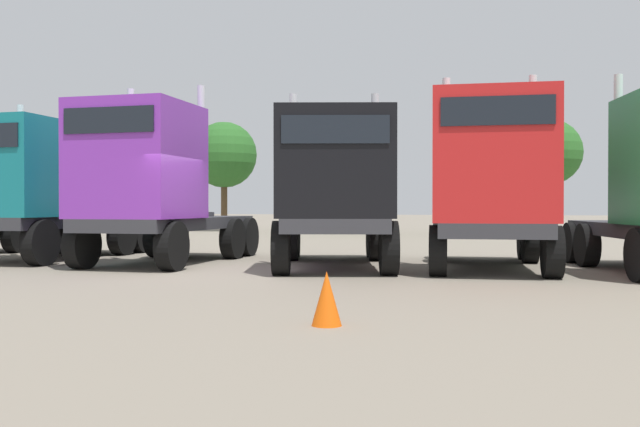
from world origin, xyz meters
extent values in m
plane|color=gray|center=(0.00, 0.00, 0.00)|extent=(200.00, 200.00, 0.00)
cylinder|color=black|center=(-8.42, 3.76, 0.55)|extent=(0.54, 1.14, 1.10)
cylinder|color=black|center=(-8.61, 4.84, 0.55)|extent=(0.54, 1.14, 1.10)
cube|color=#333338|center=(-5.82, 2.37, 1.00)|extent=(2.43, 6.05, 0.30)
cube|color=#14727A|center=(-5.75, 0.64, 2.35)|extent=(2.49, 2.60, 2.40)
cylinder|color=silver|center=(-4.86, 2.08, 2.65)|extent=(0.19, 0.19, 3.00)
cylinder|color=silver|center=(-6.75, 2.01, 2.65)|extent=(0.19, 0.19, 3.00)
cylinder|color=#333338|center=(-5.87, 3.68, 1.21)|extent=(1.14, 1.14, 0.12)
cylinder|color=black|center=(-4.63, 0.13, 0.55)|extent=(0.39, 1.11, 1.10)
cylinder|color=black|center=(-4.77, 3.79, 0.55)|extent=(0.39, 1.11, 1.10)
cylinder|color=black|center=(-6.97, 3.71, 0.55)|extent=(0.39, 1.11, 1.10)
cylinder|color=black|center=(-4.81, 4.89, 0.55)|extent=(0.39, 1.11, 1.10)
cylinder|color=black|center=(-7.01, 4.81, 0.55)|extent=(0.39, 1.11, 1.10)
cube|color=#333338|center=(-2.21, 2.05, 0.98)|extent=(2.45, 6.01, 0.30)
cube|color=purple|center=(-2.14, 0.32, 2.44)|extent=(2.50, 2.57, 2.62)
cube|color=black|center=(-2.09, -0.93, 3.23)|extent=(2.10, 0.13, 0.55)
cylinder|color=silver|center=(-1.25, 1.74, 2.74)|extent=(0.19, 0.19, 3.22)
cylinder|color=silver|center=(-3.15, 1.66, 2.74)|extent=(0.19, 0.19, 3.22)
cylinder|color=#333338|center=(-2.27, 3.35, 1.19)|extent=(1.15, 1.15, 0.12)
cylinder|color=black|center=(-1.02, -0.16, 0.54)|extent=(0.40, 1.10, 1.08)
cylinder|color=black|center=(-3.22, -0.26, 0.54)|extent=(0.40, 1.10, 1.08)
cylinder|color=black|center=(-1.17, 3.45, 0.54)|extent=(0.40, 1.10, 1.08)
cylinder|color=black|center=(-3.37, 3.36, 0.54)|extent=(0.40, 1.10, 1.08)
cylinder|color=black|center=(-1.22, 4.55, 0.54)|extent=(0.40, 1.10, 1.08)
cylinder|color=black|center=(-3.42, 4.46, 0.54)|extent=(0.40, 1.10, 1.08)
cube|color=#333338|center=(1.97, 2.24, 1.01)|extent=(3.77, 6.45, 0.30)
cube|color=black|center=(2.45, 0.54, 2.29)|extent=(3.00, 3.09, 2.26)
cube|color=black|center=(2.80, -0.70, 2.90)|extent=(2.03, 0.61, 0.55)
cylinder|color=silver|center=(2.98, 2.16, 2.59)|extent=(0.22, 0.22, 2.86)
cylinder|color=silver|center=(1.15, 1.65, 2.59)|extent=(0.22, 0.22, 2.86)
cylinder|color=#333338|center=(1.61, 3.53, 1.22)|extent=(1.36, 1.36, 0.12)
cylinder|color=black|center=(3.67, 0.29, 0.56)|extent=(0.64, 1.17, 1.11)
cylinder|color=black|center=(1.55, -0.31, 0.56)|extent=(0.64, 1.17, 1.11)
cylinder|color=black|center=(2.64, 3.93, 0.56)|extent=(0.64, 1.17, 1.11)
cylinder|color=black|center=(0.52, 3.33, 0.56)|extent=(0.64, 1.17, 1.11)
cylinder|color=black|center=(2.34, 4.99, 0.56)|extent=(0.64, 1.17, 1.11)
cylinder|color=black|center=(0.22, 4.39, 0.56)|extent=(0.64, 1.17, 1.11)
cube|color=#333338|center=(5.51, 2.78, 0.93)|extent=(2.80, 6.19, 0.30)
cube|color=red|center=(5.69, 1.04, 2.41)|extent=(2.64, 2.72, 2.65)
cube|color=black|center=(5.82, -0.22, 3.21)|extent=(2.09, 0.26, 0.55)
cylinder|color=silver|center=(6.49, 2.52, 2.71)|extent=(0.20, 0.20, 3.25)
cylinder|color=silver|center=(4.60, 2.33, 2.71)|extent=(0.20, 0.20, 3.25)
cylinder|color=#333338|center=(5.38, 4.09, 1.14)|extent=(1.21, 1.21, 0.12)
cylinder|color=black|center=(6.84, 0.61, 0.52)|extent=(0.45, 1.06, 1.03)
cylinder|color=black|center=(4.65, 0.38, 0.52)|extent=(0.45, 1.06, 1.03)
cylinder|color=black|center=(6.46, 4.28, 0.52)|extent=(0.45, 1.06, 1.03)
cylinder|color=black|center=(4.27, 4.05, 0.52)|extent=(0.45, 1.06, 1.03)
cylinder|color=black|center=(6.35, 5.38, 0.52)|extent=(0.45, 1.06, 1.03)
cylinder|color=black|center=(4.16, 5.15, 0.52)|extent=(0.45, 1.06, 1.03)
cylinder|color=silver|center=(8.20, 2.08, 2.61)|extent=(0.21, 0.21, 3.12)
cylinder|color=#333338|center=(8.80, 3.85, 1.11)|extent=(1.30, 1.30, 0.12)
cylinder|color=black|center=(7.73, 3.60, 0.50)|extent=(0.55, 1.05, 1.00)
cylinder|color=black|center=(7.50, 4.67, 0.50)|extent=(0.55, 1.05, 1.00)
cone|color=#F2590C|center=(4.07, -5.76, 0.32)|extent=(0.36, 0.36, 0.65)
cylinder|color=#4C3823|center=(-9.97, 22.31, 1.42)|extent=(0.36, 0.36, 2.84)
sphere|color=#286023|center=(-9.97, 22.31, 4.32)|extent=(3.72, 3.72, 3.72)
cylinder|color=#4C3823|center=(-1.95, 20.74, 1.08)|extent=(0.36, 0.36, 2.16)
sphere|color=#286023|center=(-1.95, 20.74, 3.72)|extent=(3.90, 3.90, 3.90)
cylinder|color=#4C3823|center=(7.50, 21.98, 1.39)|extent=(0.36, 0.36, 2.78)
sphere|color=#286023|center=(7.50, 21.98, 4.06)|extent=(3.20, 3.20, 3.20)
camera|label=1|loc=(6.29, -13.56, 1.41)|focal=38.69mm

